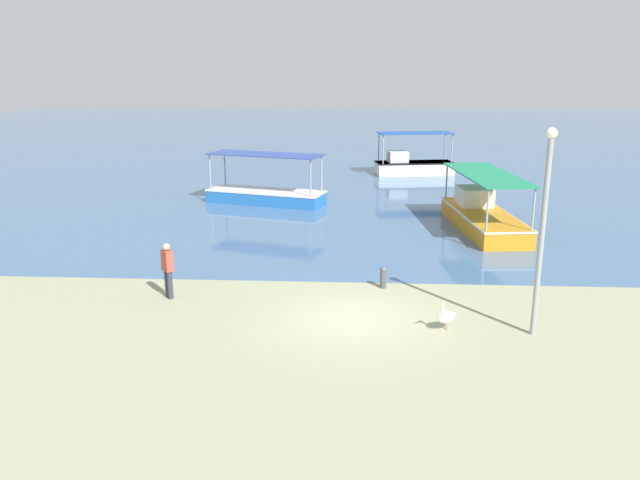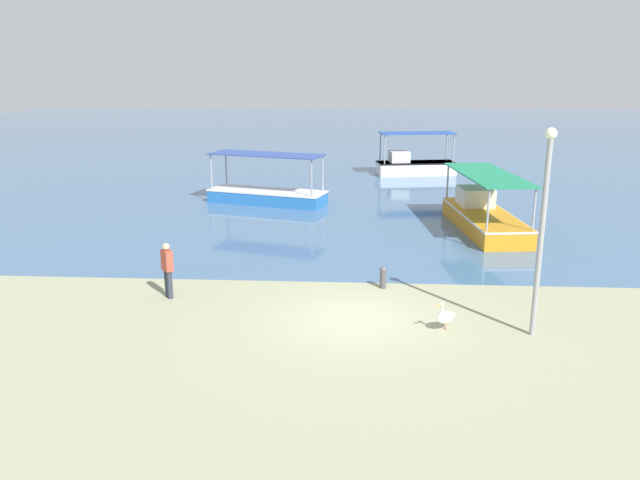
{
  "view_description": "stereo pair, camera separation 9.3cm",
  "coord_description": "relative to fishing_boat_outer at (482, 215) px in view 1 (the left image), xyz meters",
  "views": [
    {
      "loc": [
        -0.05,
        -15.95,
        6.61
      ],
      "look_at": [
        -1.13,
        3.55,
        1.25
      ],
      "focal_mm": 35.0,
      "sensor_mm": 36.0,
      "label": 1
    },
    {
      "loc": [
        0.04,
        -15.95,
        6.61
      ],
      "look_at": [
        -1.13,
        3.55,
        1.25
      ],
      "focal_mm": 35.0,
      "sensor_mm": 36.0,
      "label": 2
    }
  ],
  "objects": [
    {
      "name": "ground",
      "position": [
        -5.45,
        -10.33,
        -0.61
      ],
      "size": [
        120.0,
        120.0,
        0.0
      ],
      "primitive_type": "plane",
      "color": "gray"
    },
    {
      "name": "harbor_water",
      "position": [
        -5.45,
        37.67,
        -0.61
      ],
      "size": [
        110.0,
        90.0,
        0.0
      ],
      "primitive_type": "cube",
      "color": "#406187",
      "rests_on": "ground"
    },
    {
      "name": "fishing_boat_outer",
      "position": [
        0.0,
        0.0,
        0.0
      ],
      "size": [
        2.77,
        6.85,
        2.41
      ],
      "color": "orange",
      "rests_on": "harbor_water"
    },
    {
      "name": "fishing_boat_near_left",
      "position": [
        -9.97,
        4.77,
        -0.1
      ],
      "size": [
        6.28,
        3.49,
        2.51
      ],
      "color": "#266AB4",
      "rests_on": "harbor_water"
    },
    {
      "name": "fishing_boat_far_right",
      "position": [
        -1.73,
        14.24,
        0.03
      ],
      "size": [
        5.2,
        2.57,
        2.7
      ],
      "color": "white",
      "rests_on": "harbor_water"
    },
    {
      "name": "pelican",
      "position": [
        -3.04,
        -10.95,
        -0.24
      ],
      "size": [
        0.71,
        0.57,
        0.8
      ],
      "color": "#E0997A",
      "rests_on": "ground"
    },
    {
      "name": "lamp_post",
      "position": [
        -0.84,
        -11.11,
        2.38
      ],
      "size": [
        0.28,
        0.28,
        5.29
      ],
      "color": "gray",
      "rests_on": "ground"
    },
    {
      "name": "mooring_bollard",
      "position": [
        -4.54,
        -7.77,
        -0.23
      ],
      "size": [
        0.22,
        0.22,
        0.7
      ],
      "color": "#47474C",
      "rests_on": "ground"
    },
    {
      "name": "fisherman_standing",
      "position": [
        -10.97,
        -9.01,
        0.3
      ],
      "size": [
        0.43,
        0.45,
        1.69
      ],
      "color": "#2E3442",
      "rests_on": "ground"
    }
  ]
}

